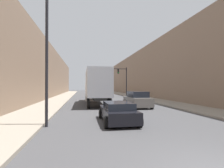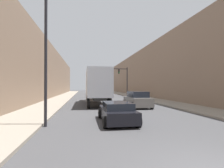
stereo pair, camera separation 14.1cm
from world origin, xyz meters
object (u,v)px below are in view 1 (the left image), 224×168
(semi_truck, at_px, (96,86))
(sedan_car, at_px, (118,112))
(traffic_signal_gantry, at_px, (117,76))
(street_lamp, at_px, (47,34))
(suv_car, at_px, (137,100))

(semi_truck, relative_size, sedan_car, 2.80)
(traffic_signal_gantry, distance_m, street_lamp, 26.34)
(traffic_signal_gantry, height_order, street_lamp, street_lamp)
(sedan_car, bearing_deg, semi_truck, 92.42)
(sedan_car, relative_size, suv_car, 0.94)
(suv_car, relative_size, street_lamp, 0.56)
(semi_truck, bearing_deg, sedan_car, -87.58)
(sedan_car, distance_m, suv_car, 7.93)
(suv_car, height_order, traffic_signal_gantry, traffic_signal_gantry)
(street_lamp, bearing_deg, suv_car, 45.25)
(semi_truck, height_order, street_lamp, street_lamp)
(suv_car, bearing_deg, street_lamp, -134.75)
(sedan_car, distance_m, traffic_signal_gantry, 24.90)
(traffic_signal_gantry, bearing_deg, street_lamp, -109.79)
(suv_car, bearing_deg, semi_truck, 132.16)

